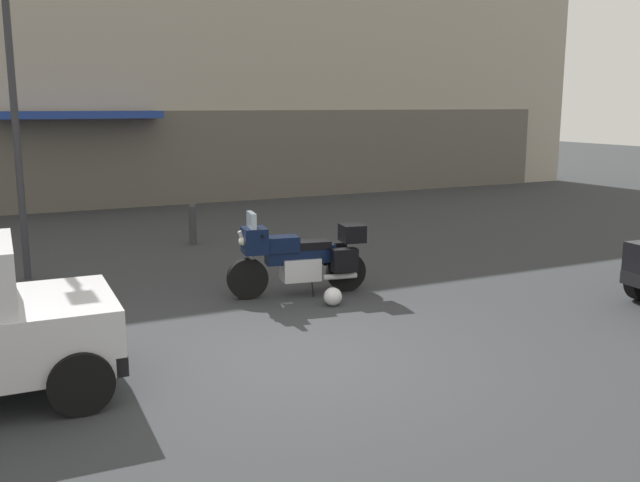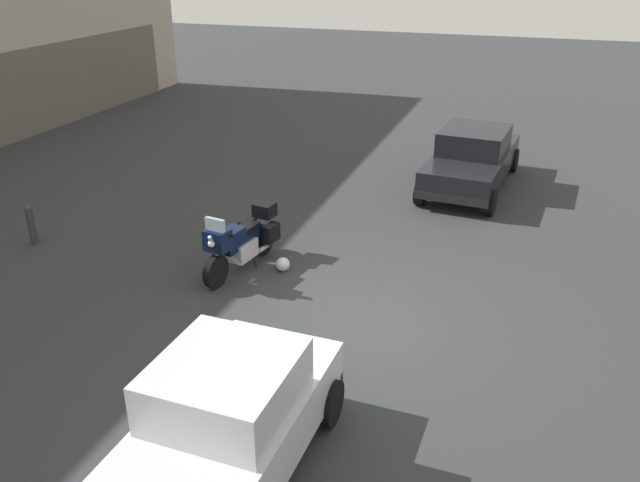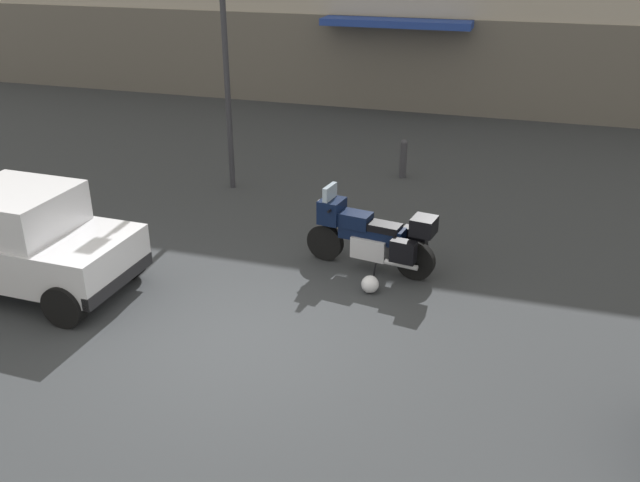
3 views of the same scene
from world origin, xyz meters
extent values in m
plane|color=#2D3033|center=(0.00, 0.00, 0.00)|extent=(80.00, 80.00, 0.00)
cylinder|color=black|center=(0.44, 2.88, 0.32)|extent=(0.65, 0.24, 0.64)
cylinder|color=black|center=(2.04, 2.62, 0.32)|extent=(0.65, 0.24, 0.64)
cylinder|color=#B7B7BC|center=(0.46, 2.88, 0.75)|extent=(0.33, 0.12, 0.68)
cube|color=#B7B7BC|center=(1.28, 2.75, 0.42)|extent=(0.66, 0.49, 0.36)
cube|color=black|center=(1.28, 2.75, 0.66)|extent=(1.13, 0.45, 0.28)
cube|color=black|center=(0.98, 2.79, 0.84)|extent=(0.57, 0.42, 0.24)
cube|color=black|center=(1.47, 2.71, 0.80)|extent=(0.60, 0.39, 0.12)
cube|color=black|center=(0.56, 2.86, 0.92)|extent=(0.43, 0.49, 0.40)
cube|color=#8C9EAD|center=(0.52, 2.87, 1.22)|extent=(0.14, 0.41, 0.28)
sphere|color=#EAEACC|center=(0.38, 2.89, 0.92)|extent=(0.14, 0.14, 0.14)
cylinder|color=black|center=(0.64, 2.85, 1.02)|extent=(0.14, 0.62, 0.04)
cylinder|color=#B7B7BC|center=(1.84, 2.45, 0.30)|extent=(0.56, 0.18, 0.09)
cube|color=black|center=(1.87, 2.37, 0.58)|extent=(0.43, 0.26, 0.36)
cube|color=black|center=(1.96, 2.92, 0.58)|extent=(0.43, 0.26, 0.36)
cube|color=black|center=(2.14, 2.61, 0.95)|extent=(0.42, 0.45, 0.28)
cylinder|color=black|center=(1.40, 2.54, 0.15)|extent=(0.04, 0.13, 0.29)
sphere|color=silver|center=(1.45, 1.95, 0.14)|extent=(0.28, 0.28, 0.28)
cube|color=silver|center=(-3.90, 0.51, 0.66)|extent=(3.84, 1.74, 0.68)
cube|color=silver|center=(-3.75, 0.51, 1.32)|extent=(1.64, 1.55, 0.64)
cube|color=#8C9EAD|center=(-4.50, 0.53, 1.32)|extent=(0.10, 1.40, 0.54)
cube|color=#8C9EAD|center=(-3.00, 0.49, 1.32)|extent=(0.10, 1.40, 0.51)
cube|color=black|center=(-2.05, 0.46, 0.42)|extent=(0.16, 1.64, 0.20)
cylinder|color=black|center=(-2.47, -0.30, 0.32)|extent=(0.65, 0.24, 0.64)
cylinder|color=black|center=(-2.43, 1.25, 0.32)|extent=(0.65, 0.24, 0.64)
cube|color=black|center=(7.61, -0.91, 0.64)|extent=(4.63, 2.13, 0.64)
cube|color=black|center=(7.66, -0.91, 1.26)|extent=(2.03, 1.77, 0.60)
cube|color=#8C9EAD|center=(8.56, -0.99, 1.26)|extent=(0.18, 1.50, 0.51)
cube|color=#8C9EAD|center=(6.76, -0.84, 1.26)|extent=(0.18, 1.50, 0.48)
cube|color=black|center=(9.80, -1.09, 0.42)|extent=(0.26, 1.76, 0.20)
cube|color=black|center=(5.42, -0.73, 0.42)|extent=(0.26, 1.76, 0.20)
cylinder|color=black|center=(9.47, -0.22, 0.32)|extent=(0.66, 0.27, 0.64)
cylinder|color=black|center=(9.33, -1.89, 0.32)|extent=(0.66, 0.27, 0.64)
cylinder|color=black|center=(5.89, 0.08, 0.32)|extent=(0.66, 0.27, 0.64)
cylinder|color=black|center=(5.75, -1.60, 0.32)|extent=(0.66, 0.27, 0.64)
sphere|color=silver|center=(9.89, -0.61, 0.54)|extent=(0.14, 0.14, 0.14)
sphere|color=silver|center=(9.81, -1.58, 0.54)|extent=(0.14, 0.14, 0.14)
cylinder|color=#333338|center=(0.89, 7.48, 0.41)|extent=(0.16, 0.16, 0.81)
sphere|color=#333338|center=(0.89, 7.48, 0.81)|extent=(0.16, 0.16, 0.16)
camera|label=1|loc=(-3.21, -7.13, 2.99)|focal=39.44mm
camera|label=2|loc=(-9.03, -2.44, 5.85)|focal=36.25mm
camera|label=3|loc=(3.51, -7.26, 5.19)|focal=38.33mm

